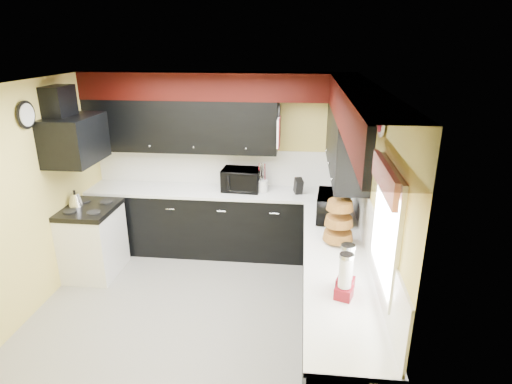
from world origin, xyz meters
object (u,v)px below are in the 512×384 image
utensil_crock (262,186)px  kettle (75,200)px  toaster_oven (241,180)px  knife_block (298,186)px  microwave (334,206)px

utensil_crock → kettle: size_ratio=0.93×
toaster_oven → kettle: size_ratio=2.88×
utensil_crock → knife_block: size_ratio=0.79×
utensil_crock → knife_block: knife_block is taller
toaster_oven → kettle: 2.14m
utensil_crock → kettle: bearing=-162.5°
microwave → utensil_crock: bearing=51.9°
knife_block → microwave: bearing=-79.1°
toaster_oven → utensil_crock: size_ratio=3.09×
utensil_crock → knife_block: (0.49, -0.04, 0.02)m
microwave → knife_block: microwave is taller
knife_block → kettle: knife_block is taller
toaster_oven → utensil_crock: 0.30m
toaster_oven → knife_block: (0.78, -0.07, -0.04)m
toaster_oven → microwave: size_ratio=0.95×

